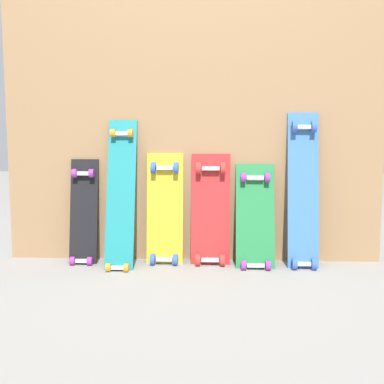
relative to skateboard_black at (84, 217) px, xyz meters
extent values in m
plane|color=gray|center=(0.66, 0.03, -0.28)|extent=(12.00, 12.00, 0.00)
cube|color=#99724C|center=(0.66, 0.10, 0.51)|extent=(2.30, 0.04, 1.59)
cube|color=black|center=(0.00, 0.01, 0.00)|extent=(0.17, 0.15, 0.70)
cube|color=#B7B7BF|center=(0.00, -0.07, -0.26)|extent=(0.08, 0.04, 0.03)
cube|color=#B7B7BF|center=(0.00, 0.03, 0.26)|extent=(0.08, 0.04, 0.03)
cylinder|color=purple|center=(-0.05, -0.08, -0.25)|extent=(0.03, 0.05, 0.05)
cylinder|color=purple|center=(0.05, -0.08, -0.25)|extent=(0.03, 0.05, 0.05)
cylinder|color=purple|center=(-0.05, 0.01, 0.27)|extent=(0.03, 0.05, 0.05)
cylinder|color=purple|center=(0.05, 0.01, 0.27)|extent=(0.03, 0.05, 0.05)
cube|color=#197A7F|center=(0.24, -0.06, 0.12)|extent=(0.17, 0.28, 0.94)
cube|color=#B7B7BF|center=(0.24, -0.20, -0.26)|extent=(0.08, 0.04, 0.03)
cube|color=#B7B7BF|center=(0.24, 0.02, 0.50)|extent=(0.08, 0.04, 0.03)
cylinder|color=orange|center=(0.19, -0.21, -0.26)|extent=(0.03, 0.05, 0.05)
cylinder|color=orange|center=(0.29, -0.21, -0.26)|extent=(0.03, 0.05, 0.05)
cylinder|color=orange|center=(0.19, 0.01, 0.51)|extent=(0.03, 0.05, 0.05)
cylinder|color=orange|center=(0.29, 0.01, 0.51)|extent=(0.03, 0.05, 0.05)
cube|color=gold|center=(0.50, 0.02, 0.02)|extent=(0.22, 0.11, 0.73)
cube|color=#B7B7BF|center=(0.50, -0.04, -0.25)|extent=(0.10, 0.04, 0.03)
cube|color=#B7B7BF|center=(0.50, 0.04, 0.30)|extent=(0.10, 0.04, 0.03)
cylinder|color=#3359B2|center=(0.43, -0.06, -0.25)|extent=(0.03, 0.07, 0.07)
cylinder|color=#3359B2|center=(0.56, -0.06, -0.25)|extent=(0.03, 0.07, 0.07)
cylinder|color=#3359B2|center=(0.43, 0.02, 0.30)|extent=(0.03, 0.07, 0.07)
cylinder|color=#3359B2|center=(0.56, 0.02, 0.30)|extent=(0.03, 0.07, 0.07)
cube|color=#B22626|center=(0.77, 0.02, 0.02)|extent=(0.24, 0.12, 0.72)
cube|color=#B7B7BF|center=(0.77, -0.05, -0.25)|extent=(0.11, 0.04, 0.03)
cube|color=#B7B7BF|center=(0.77, 0.03, 0.30)|extent=(0.11, 0.04, 0.03)
cylinder|color=red|center=(0.70, -0.06, -0.24)|extent=(0.03, 0.07, 0.07)
cylinder|color=red|center=(0.85, -0.06, -0.24)|extent=(0.03, 0.07, 0.07)
cylinder|color=red|center=(0.70, 0.02, 0.30)|extent=(0.03, 0.07, 0.07)
cylinder|color=red|center=(0.85, 0.02, 0.30)|extent=(0.03, 0.07, 0.07)
cube|color=#1E7238|center=(1.04, -0.03, -0.01)|extent=(0.23, 0.21, 0.68)
cube|color=#B7B7BF|center=(1.04, -0.13, -0.26)|extent=(0.10, 0.04, 0.03)
cube|color=#B7B7BF|center=(1.04, 0.02, 0.24)|extent=(0.10, 0.04, 0.03)
cylinder|color=purple|center=(0.97, -0.14, -0.25)|extent=(0.03, 0.06, 0.06)
cylinder|color=purple|center=(1.11, -0.14, -0.25)|extent=(0.03, 0.06, 0.06)
cylinder|color=purple|center=(0.97, 0.01, 0.25)|extent=(0.03, 0.06, 0.06)
cylinder|color=purple|center=(1.11, 0.01, 0.25)|extent=(0.03, 0.06, 0.06)
cube|color=#386BAD|center=(1.32, -0.01, 0.14)|extent=(0.18, 0.18, 0.97)
cube|color=#B7B7BF|center=(1.32, -0.10, -0.25)|extent=(0.08, 0.04, 0.03)
cube|color=#B7B7BF|center=(1.32, 0.03, 0.54)|extent=(0.08, 0.04, 0.03)
cylinder|color=#3359B2|center=(1.27, -0.12, -0.25)|extent=(0.03, 0.07, 0.07)
cylinder|color=#3359B2|center=(1.38, -0.12, -0.25)|extent=(0.03, 0.07, 0.07)
cylinder|color=#3359B2|center=(1.27, 0.02, 0.55)|extent=(0.03, 0.07, 0.07)
cylinder|color=#3359B2|center=(1.38, 0.02, 0.55)|extent=(0.03, 0.07, 0.07)
camera|label=1|loc=(0.81, -3.13, 0.57)|focal=49.36mm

